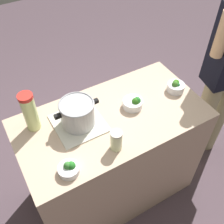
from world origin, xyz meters
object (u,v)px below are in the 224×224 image
(cooking_pot, at_px, (77,113))
(lemonade_pitcher, at_px, (30,112))
(broccoli_bowl_front, at_px, (134,103))
(broccoli_bowl_center, at_px, (69,169))
(mason_jar, at_px, (116,140))
(broccoli_bowl_back, at_px, (175,86))

(cooking_pot, relative_size, lemonade_pitcher, 1.06)
(broccoli_bowl_front, bearing_deg, broccoli_bowl_center, -157.31)
(mason_jar, relative_size, broccoli_bowl_front, 1.02)
(lemonade_pitcher, distance_m, broccoli_bowl_back, 0.97)
(lemonade_pitcher, distance_m, broccoli_bowl_center, 0.41)
(broccoli_bowl_front, bearing_deg, broccoli_bowl_back, -1.43)
(cooking_pot, relative_size, broccoli_bowl_back, 2.36)
(lemonade_pitcher, relative_size, broccoli_bowl_center, 2.27)
(lemonade_pitcher, bearing_deg, broccoli_bowl_front, -14.44)
(broccoli_bowl_front, bearing_deg, cooking_pot, 172.80)
(cooking_pot, xyz_separation_m, broccoli_bowl_center, (-0.19, -0.28, -0.07))
(lemonade_pitcher, xyz_separation_m, broccoli_bowl_front, (0.62, -0.16, -0.10))
(broccoli_bowl_center, distance_m, broccoli_bowl_back, 0.92)
(broccoli_bowl_center, bearing_deg, broccoli_bowl_back, 14.09)
(cooking_pot, height_order, mason_jar, cooking_pot)
(cooking_pot, bearing_deg, broccoli_bowl_front, -7.20)
(mason_jar, xyz_separation_m, broccoli_bowl_front, (0.26, 0.22, -0.03))
(cooking_pot, height_order, broccoli_bowl_center, cooking_pot)
(lemonade_pitcher, bearing_deg, cooking_pot, -24.53)
(cooking_pot, relative_size, broccoli_bowl_front, 2.12)
(cooking_pot, height_order, broccoli_bowl_back, cooking_pot)
(cooking_pot, bearing_deg, lemonade_pitcher, 155.47)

